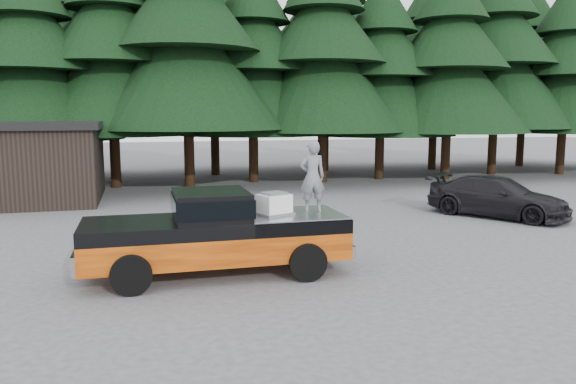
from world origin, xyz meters
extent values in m
plane|color=#48484B|center=(0.00, 0.00, 0.00)|extent=(120.00, 120.00, 0.00)
cube|color=black|center=(-1.89, -0.79, 1.62)|extent=(1.66, 1.90, 0.59)
cube|color=silver|center=(-0.46, -0.88, 1.56)|extent=(0.82, 0.76, 0.45)
imported|color=slate|center=(0.51, -0.68, 2.16)|extent=(0.62, 0.42, 1.66)
imported|color=black|center=(8.78, 3.83, 0.70)|extent=(4.32, 5.14, 1.41)
camera|label=1|loc=(-3.41, -13.14, 3.64)|focal=35.00mm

